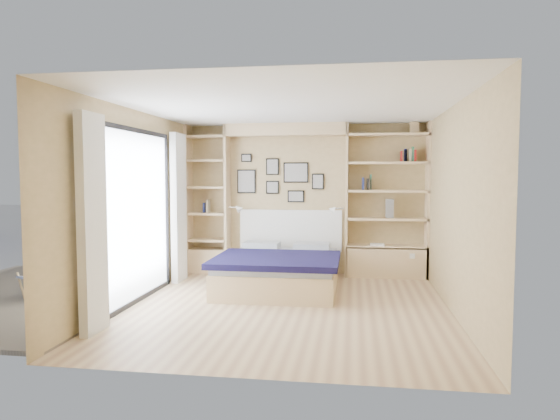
# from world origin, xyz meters

# --- Properties ---
(ground) EXTENTS (4.50, 4.50, 0.00)m
(ground) POSITION_xyz_m (0.00, 0.00, 0.00)
(ground) COLOR #D1B284
(ground) RESTS_ON ground
(room_shell) EXTENTS (4.50, 4.50, 4.50)m
(room_shell) POSITION_xyz_m (-0.39, 1.52, 1.08)
(room_shell) COLOR tan
(room_shell) RESTS_ON ground
(bed) EXTENTS (1.73, 2.26, 1.07)m
(bed) POSITION_xyz_m (-0.24, 1.05, 0.28)
(bed) COLOR beige
(bed) RESTS_ON ground
(photo_gallery) EXTENTS (1.48, 0.02, 0.82)m
(photo_gallery) POSITION_xyz_m (-0.45, 2.22, 1.60)
(photo_gallery) COLOR black
(photo_gallery) RESTS_ON ground
(reading_lamps) EXTENTS (1.92, 0.12, 0.15)m
(reading_lamps) POSITION_xyz_m (-0.30, 2.00, 1.10)
(reading_lamps) COLOR silver
(reading_lamps) RESTS_ON ground
(shelf_decor) EXTENTS (3.56, 0.23, 2.03)m
(shelf_decor) POSITION_xyz_m (1.25, 2.07, 1.72)
(shelf_decor) COLOR navy
(shelf_decor) RESTS_ON ground
(deck) EXTENTS (3.20, 4.00, 0.05)m
(deck) POSITION_xyz_m (-3.60, 0.00, 0.00)
(deck) COLOR #766857
(deck) RESTS_ON ground
(deck_chair) EXTENTS (0.68, 0.88, 0.79)m
(deck_chair) POSITION_xyz_m (-3.17, 0.06, 0.37)
(deck_chair) COLOR tan
(deck_chair) RESTS_ON ground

